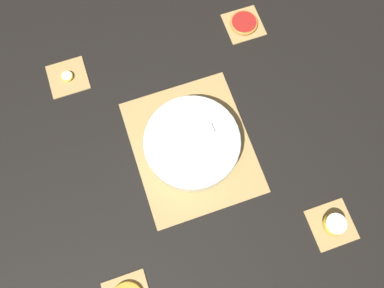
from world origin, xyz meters
name	(u,v)px	position (x,y,z in m)	size (l,w,h in m)	color
ground_plane	(192,147)	(0.00, 0.00, 0.00)	(6.00, 6.00, 0.00)	black
bamboo_mat_center	(192,147)	(0.00, 0.00, 0.00)	(0.41, 0.35, 0.01)	tan
coaster_mat_near_left	(332,225)	(-0.35, -0.31, 0.00)	(0.12, 0.12, 0.01)	tan
coaster_mat_near_right	(244,24)	(0.35, -0.31, 0.00)	(0.12, 0.12, 0.01)	tan
coaster_mat_far_right	(68,77)	(0.35, 0.31, 0.00)	(0.12, 0.12, 0.01)	tan
fruit_salad_bowl	(192,143)	(0.00, 0.00, 0.04)	(0.29, 0.29, 0.07)	silver
apple_half	(334,224)	(-0.35, -0.31, 0.02)	(0.06, 0.06, 0.04)	gold
banana_coin_single	(67,76)	(0.35, 0.31, 0.01)	(0.04, 0.04, 0.01)	#F4EABC
grapefruit_slice	(244,23)	(0.35, -0.31, 0.01)	(0.09, 0.09, 0.01)	#B2231E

